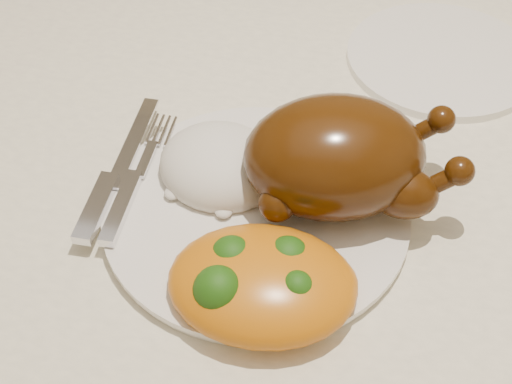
% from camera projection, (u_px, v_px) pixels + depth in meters
% --- Properties ---
extents(dining_table, '(1.60, 0.90, 0.76)m').
position_uv_depth(dining_table, '(203.00, 170.00, 0.81)').
color(dining_table, brown).
rests_on(dining_table, floor).
extents(tablecloth, '(1.73, 1.03, 0.18)m').
position_uv_depth(tablecloth, '(199.00, 121.00, 0.75)').
color(tablecloth, beige).
rests_on(tablecloth, dining_table).
extents(dinner_plate, '(0.35, 0.35, 0.01)m').
position_uv_depth(dinner_plate, '(256.00, 212.00, 0.62)').
color(dinner_plate, white).
rests_on(dinner_plate, tablecloth).
extents(side_plate, '(0.26, 0.26, 0.01)m').
position_uv_depth(side_plate, '(441.00, 58.00, 0.77)').
color(side_plate, white).
rests_on(side_plate, tablecloth).
extents(roast_chicken, '(0.20, 0.16, 0.10)m').
position_uv_depth(roast_chicken, '(340.00, 157.00, 0.59)').
color(roast_chicken, '#432207').
rests_on(roast_chicken, dinner_plate).
extents(rice_mound, '(0.13, 0.12, 0.06)m').
position_uv_depth(rice_mound, '(221.00, 166.00, 0.64)').
color(rice_mound, white).
rests_on(rice_mound, dinner_plate).
extents(mac_and_cheese, '(0.16, 0.13, 0.06)m').
position_uv_depth(mac_and_cheese, '(267.00, 282.00, 0.55)').
color(mac_and_cheese, orange).
rests_on(mac_and_cheese, dinner_plate).
extents(cutlery, '(0.04, 0.19, 0.01)m').
position_uv_depth(cutlery, '(120.00, 185.00, 0.63)').
color(cutlery, silver).
rests_on(cutlery, dinner_plate).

